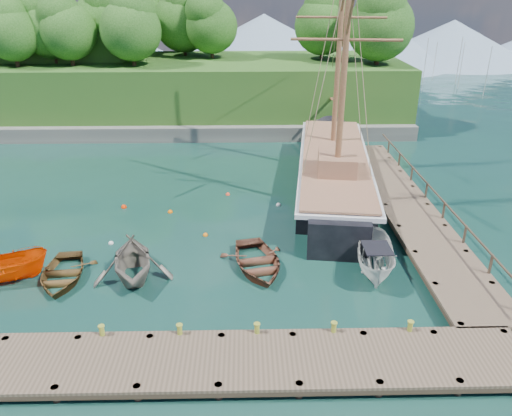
% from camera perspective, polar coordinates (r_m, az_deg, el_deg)
% --- Properties ---
extents(ground, '(160.00, 160.00, 0.00)m').
position_cam_1_polar(ground, '(24.61, -4.88, -7.75)').
color(ground, '#0E3227').
rests_on(ground, ground).
extents(dock_near, '(20.00, 3.20, 1.10)m').
position_cam_1_polar(dock_near, '(19.09, 0.22, -17.08)').
color(dock_near, '#4D3E30').
rests_on(dock_near, ground).
extents(dock_east, '(3.20, 24.00, 1.10)m').
position_cam_1_polar(dock_east, '(32.09, 16.78, 0.16)').
color(dock_east, '#4D3E30').
rests_on(dock_east, ground).
extents(bollard_0, '(0.26, 0.26, 0.45)m').
position_cam_1_polar(bollard_0, '(21.19, -16.93, -14.98)').
color(bollard_0, olive).
rests_on(bollard_0, ground).
extents(bollard_1, '(0.26, 0.26, 0.45)m').
position_cam_1_polar(bollard_1, '(20.60, -8.57, -15.34)').
color(bollard_1, olive).
rests_on(bollard_1, ground).
extents(bollard_2, '(0.26, 0.26, 0.45)m').
position_cam_1_polar(bollard_2, '(20.44, 0.11, -15.38)').
color(bollard_2, olive).
rests_on(bollard_2, ground).
extents(bollard_3, '(0.26, 0.26, 0.45)m').
position_cam_1_polar(bollard_3, '(20.71, 8.74, -15.09)').
color(bollard_3, olive).
rests_on(bollard_3, ground).
extents(bollard_4, '(0.26, 0.26, 0.45)m').
position_cam_1_polar(bollard_4, '(21.41, 16.93, -14.51)').
color(bollard_4, olive).
rests_on(bollard_4, ground).
extents(rowboat_0, '(3.36, 4.40, 0.85)m').
position_cam_1_polar(rowboat_0, '(26.00, -21.22, -7.62)').
color(rowboat_0, '#533B1B').
rests_on(rowboat_0, ground).
extents(rowboat_1, '(4.64, 5.11, 2.33)m').
position_cam_1_polar(rowboat_1, '(25.12, -13.76, -7.72)').
color(rowboat_1, slate).
rests_on(rowboat_1, ground).
extents(rowboat_2, '(4.18, 5.18, 0.95)m').
position_cam_1_polar(rowboat_2, '(25.17, 0.14, -6.86)').
color(rowboat_2, brown).
rests_on(rowboat_2, ground).
extents(motorboat_orange, '(4.50, 2.46, 1.64)m').
position_cam_1_polar(motorboat_orange, '(26.95, -26.75, -7.52)').
color(motorboat_orange, '#DA3D00').
rests_on(motorboat_orange, ground).
extents(cabin_boat_white, '(2.57, 4.93, 1.81)m').
position_cam_1_polar(cabin_boat_white, '(25.43, 13.37, -7.25)').
color(cabin_boat_white, silver).
rests_on(cabin_boat_white, ground).
extents(schooner, '(7.02, 25.80, 18.64)m').
position_cam_1_polar(schooner, '(34.43, 8.83, 3.70)').
color(schooner, black).
rests_on(schooner, ground).
extents(mooring_buoy_0, '(0.28, 0.28, 0.28)m').
position_cam_1_polar(mooring_buoy_0, '(28.49, -16.23, -3.94)').
color(mooring_buoy_0, white).
rests_on(mooring_buoy_0, ground).
extents(mooring_buoy_1, '(0.31, 0.31, 0.31)m').
position_cam_1_polar(mooring_buoy_1, '(31.43, -9.77, -0.50)').
color(mooring_buoy_1, '#F86300').
rests_on(mooring_buoy_1, ground).
extents(mooring_buoy_2, '(0.30, 0.30, 0.30)m').
position_cam_1_polar(mooring_buoy_2, '(28.35, -5.80, -3.15)').
color(mooring_buoy_2, orange).
rests_on(mooring_buoy_2, ground).
extents(mooring_buoy_3, '(0.32, 0.32, 0.32)m').
position_cam_1_polar(mooring_buoy_3, '(31.96, 2.57, 0.29)').
color(mooring_buoy_3, silver).
rests_on(mooring_buoy_3, ground).
extents(mooring_buoy_4, '(0.35, 0.35, 0.35)m').
position_cam_1_polar(mooring_buoy_4, '(32.72, -14.85, 0.04)').
color(mooring_buoy_4, '#FA2E00').
rests_on(mooring_buoy_4, ground).
extents(mooring_buoy_5, '(0.29, 0.29, 0.29)m').
position_cam_1_polar(mooring_buoy_5, '(33.57, -3.24, 1.51)').
color(mooring_buoy_5, '#F24120').
rests_on(mooring_buoy_5, ground).
extents(headland, '(51.00, 19.31, 12.90)m').
position_cam_1_polar(headland, '(54.63, -17.30, 15.53)').
color(headland, '#474744').
rests_on(headland, ground).
extents(distant_ridge, '(117.00, 40.00, 10.00)m').
position_cam_1_polar(distant_ridge, '(91.23, 0.44, 19.04)').
color(distant_ridge, '#728CA5').
rests_on(distant_ridge, ground).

